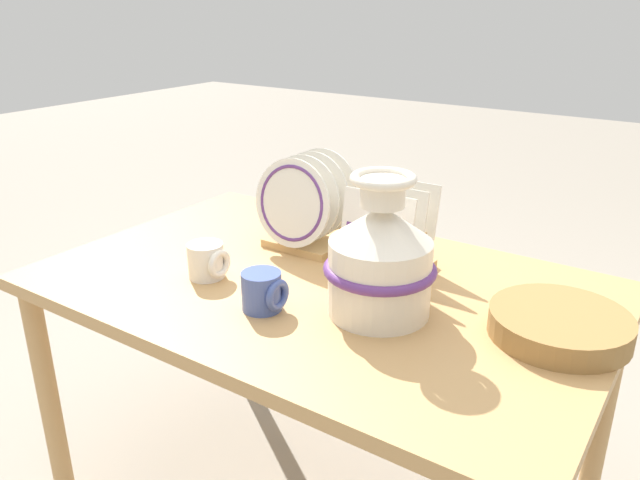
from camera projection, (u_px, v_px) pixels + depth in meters
display_table at (320, 308)px, 1.60m from camera, size 1.40×0.89×0.73m
ceramic_vase at (380, 257)px, 1.37m from camera, size 0.25×0.25×0.32m
dish_rack_round_plates at (304, 210)px, 1.74m from camera, size 0.24×0.19×0.27m
dish_rack_square_plates at (388, 243)px, 1.62m from camera, size 0.21×0.18×0.22m
wicker_charger_stack at (559, 325)px, 1.31m from camera, size 0.29×0.29×0.05m
mug_cream_glaze at (207, 261)px, 1.58m from camera, size 0.10×0.09×0.09m
mug_cobalt_glaze at (263, 291)px, 1.41m from camera, size 0.10×0.09×0.09m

